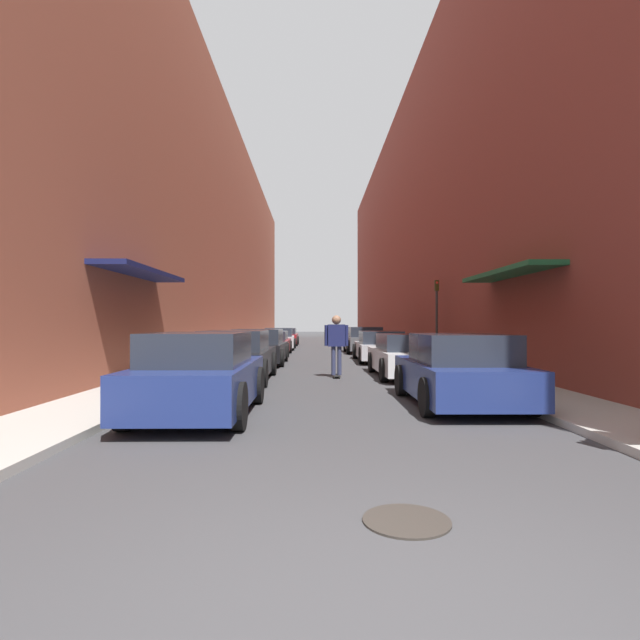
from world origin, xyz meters
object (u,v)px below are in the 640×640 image
at_px(parked_car_left_0, 200,376).
at_px(parked_car_left_2, 259,347).
at_px(parked_car_left_1, 236,357).
at_px(skateboarder, 336,339).
at_px(parked_car_left_4, 279,339).
at_px(parked_car_left_3, 271,343).
at_px(parked_car_left_5, 285,337).
at_px(parked_car_right_3, 364,340).
at_px(parked_car_right_0, 459,371).
at_px(manhole_cover, 407,521).
at_px(parked_car_right_1, 406,356).
at_px(traffic_light, 437,310).
at_px(parked_car_right_2, 380,347).

xyz_separation_m(parked_car_left_0, parked_car_left_2, (-0.18, 10.69, -0.04)).
height_order(parked_car_left_0, parked_car_left_1, parked_car_left_0).
bearing_deg(skateboarder, parked_car_left_0, -113.55).
xyz_separation_m(parked_car_left_4, skateboarder, (2.73, -15.51, 0.49)).
distance_m(parked_car_left_3, parked_car_left_4, 5.41).
relative_size(parked_car_left_5, parked_car_right_3, 1.03).
xyz_separation_m(parked_car_left_0, parked_car_left_4, (-0.14, 21.46, -0.06)).
bearing_deg(parked_car_left_5, parked_car_left_1, -90.14).
xyz_separation_m(parked_car_left_3, parked_car_right_0, (4.88, -15.02, 0.07)).
distance_m(parked_car_left_2, manhole_cover, 15.52).
distance_m(parked_car_left_1, parked_car_right_3, 13.67).
xyz_separation_m(parked_car_left_2, parked_car_left_3, (0.03, 5.36, -0.06)).
distance_m(parked_car_left_0, skateboarder, 6.50).
distance_m(parked_car_right_1, traffic_light, 6.79).
bearing_deg(parked_car_right_2, manhole_cover, -96.89).
bearing_deg(manhole_cover, parked_car_right_0, 69.76).
bearing_deg(parked_car_right_1, parked_car_left_5, 102.86).
bearing_deg(traffic_light, parked_car_right_2, -174.53).
bearing_deg(manhole_cover, parked_car_right_3, 85.06).
relative_size(parked_car_left_5, skateboarder, 2.35).
bearing_deg(parked_car_left_0, skateboarder, 66.45).
height_order(parked_car_left_5, parked_car_right_2, parked_car_right_2).
bearing_deg(parked_car_left_4, parked_car_right_2, -62.95).
xyz_separation_m(manhole_cover, traffic_light, (4.42, 16.83, 2.14)).
bearing_deg(parked_car_right_3, traffic_light, -66.33).
distance_m(parked_car_left_1, parked_car_right_1, 4.94).
xyz_separation_m(parked_car_left_2, parked_car_right_2, (4.85, 1.35, -0.03)).
distance_m(parked_car_left_1, parked_car_right_0, 6.40).
bearing_deg(parked_car_right_3, skateboarder, -99.56).
bearing_deg(manhole_cover, traffic_light, 75.28).
xyz_separation_m(parked_car_left_5, skateboarder, (2.73, -21.13, 0.51)).
height_order(parked_car_left_1, parked_car_right_3, parked_car_right_3).
xyz_separation_m(parked_car_left_0, manhole_cover, (2.67, -4.55, -0.67)).
relative_size(parked_car_left_1, parked_car_left_3, 0.97).
distance_m(parked_car_left_1, skateboarder, 2.94).
height_order(skateboarder, traffic_light, traffic_light).
height_order(parked_car_right_3, skateboarder, skateboarder).
relative_size(parked_car_right_0, parked_car_right_1, 0.92).
relative_size(parked_car_left_4, parked_car_left_5, 0.97).
xyz_separation_m(parked_car_left_5, traffic_light, (7.22, -14.81, 1.55)).
bearing_deg(parked_car_right_1, skateboarder, -175.05).
height_order(parked_car_left_4, parked_car_right_3, parked_car_right_3).
bearing_deg(parked_car_left_1, parked_car_left_0, -87.88).
distance_m(parked_car_right_1, skateboarder, 2.13).
height_order(parked_car_right_2, traffic_light, traffic_light).
height_order(parked_car_left_1, parked_car_left_3, parked_car_left_1).
bearing_deg(parked_car_left_5, parked_car_left_3, -90.10).
height_order(parked_car_right_1, traffic_light, traffic_light).
bearing_deg(traffic_light, parked_car_right_1, -111.61).
xyz_separation_m(parked_car_right_2, manhole_cover, (-2.01, -16.60, -0.60)).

